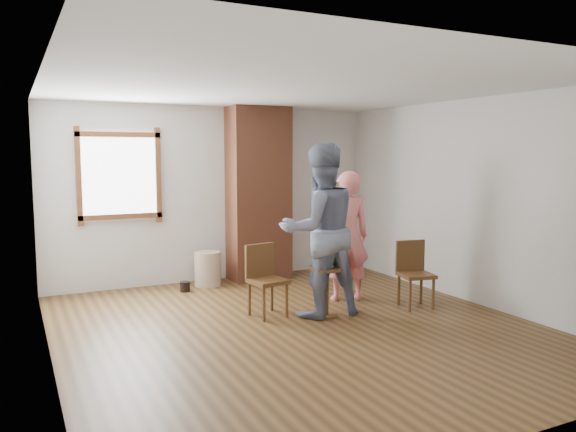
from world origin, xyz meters
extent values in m
plane|color=brown|center=(0.00, 0.00, 0.00)|extent=(5.50, 5.50, 0.00)
cube|color=silver|center=(0.00, 2.75, 1.30)|extent=(5.00, 0.04, 2.60)
cube|color=silver|center=(-2.50, 0.00, 1.30)|extent=(0.04, 5.50, 2.60)
cube|color=silver|center=(2.50, 0.00, 1.30)|extent=(0.04, 5.50, 2.60)
cube|color=white|center=(0.00, 0.00, 2.60)|extent=(5.00, 5.50, 0.04)
cube|color=brown|center=(-1.40, 2.71, 1.60)|extent=(1.14, 0.06, 1.34)
cube|color=white|center=(-1.40, 2.73, 1.60)|extent=(1.00, 0.02, 1.20)
cube|color=#995436|center=(0.60, 2.50, 1.30)|extent=(0.90, 0.50, 2.60)
cylinder|color=#C9AC91|center=(-0.26, 2.40, 0.25)|extent=(0.47, 0.47, 0.50)
cylinder|color=black|center=(-0.65, 2.19, 0.07)|extent=(0.15, 0.15, 0.14)
cube|color=brown|center=(-0.11, 0.60, 0.42)|extent=(0.45, 0.45, 0.05)
cylinder|color=brown|center=(-0.25, 0.42, 0.21)|extent=(0.04, 0.04, 0.42)
cylinder|color=brown|center=(0.07, 0.47, 0.21)|extent=(0.04, 0.04, 0.42)
cylinder|color=brown|center=(-0.29, 0.73, 0.21)|extent=(0.04, 0.04, 0.42)
cylinder|color=brown|center=(0.02, 0.78, 0.21)|extent=(0.04, 0.04, 0.42)
cube|color=brown|center=(-0.14, 0.78, 0.63)|extent=(0.39, 0.10, 0.42)
cube|color=brown|center=(1.68, 0.12, 0.41)|extent=(0.46, 0.46, 0.05)
cylinder|color=brown|center=(1.50, 0.00, 0.21)|extent=(0.04, 0.04, 0.41)
cylinder|color=brown|center=(1.80, -0.07, 0.21)|extent=(0.04, 0.04, 0.41)
cylinder|color=brown|center=(1.56, 0.30, 0.21)|extent=(0.04, 0.04, 0.41)
cylinder|color=brown|center=(1.87, 0.24, 0.21)|extent=(0.04, 0.04, 0.41)
cube|color=brown|center=(1.72, 0.29, 0.62)|extent=(0.38, 0.12, 0.41)
cylinder|color=brown|center=(0.49, 0.27, 0.58)|extent=(0.40, 0.40, 0.04)
cylinder|color=brown|center=(0.49, 0.27, 0.29)|extent=(0.06, 0.06, 0.54)
cylinder|color=brown|center=(0.49, 0.27, 0.01)|extent=(0.28, 0.28, 0.03)
cylinder|color=white|center=(0.49, 0.27, 0.60)|extent=(0.18, 0.18, 0.01)
cube|color=silver|center=(0.50, 0.27, 0.64)|extent=(0.08, 0.07, 0.06)
imported|color=#16193D|center=(0.45, 0.37, 1.01)|extent=(1.02, 0.82, 2.03)
imported|color=#FC7E80|center=(1.11, 0.83, 0.84)|extent=(0.70, 0.54, 1.69)
camera|label=1|loc=(-2.77, -5.27, 1.91)|focal=35.00mm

